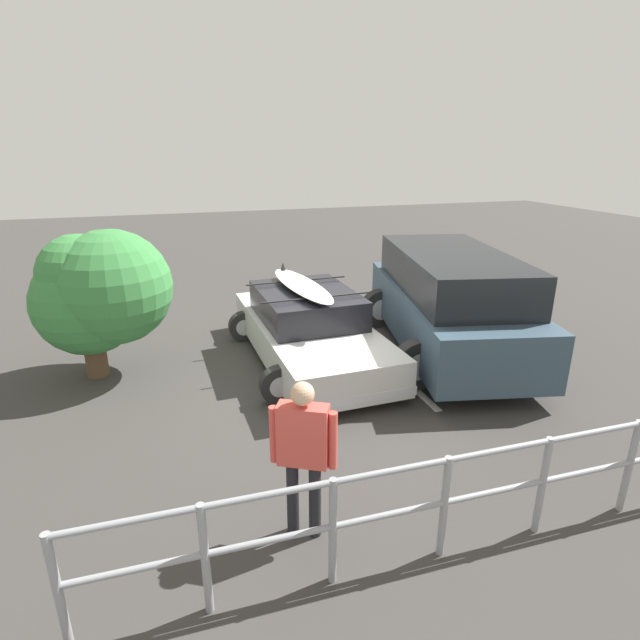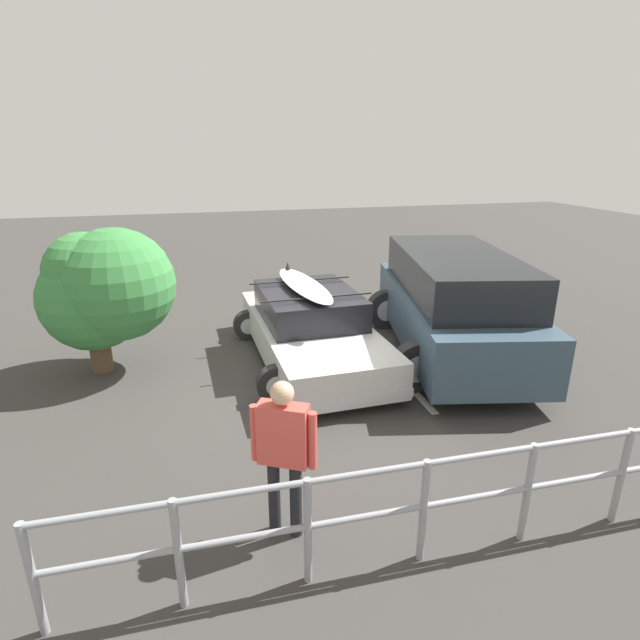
# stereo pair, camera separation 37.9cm
# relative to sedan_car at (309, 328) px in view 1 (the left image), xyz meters

# --- Properties ---
(ground_plane) EXTENTS (44.00, 44.00, 0.02)m
(ground_plane) POSITION_rel_sedan_car_xyz_m (0.04, 0.44, -0.59)
(ground_plane) COLOR #383533
(ground_plane) RESTS_ON ground
(parking_stripe) EXTENTS (0.12, 4.62, 0.00)m
(parking_stripe) POSITION_rel_sedan_car_xyz_m (-1.26, 0.05, -0.58)
(parking_stripe) COLOR silver
(parking_stripe) RESTS_ON ground
(sedan_car) EXTENTS (2.48, 4.35, 1.51)m
(sedan_car) POSITION_rel_sedan_car_xyz_m (0.00, 0.00, 0.00)
(sedan_car) COLOR silver
(sedan_car) RESTS_ON ground
(suv_car) EXTENTS (3.27, 5.06, 1.85)m
(suv_car) POSITION_rel_sedan_car_xyz_m (-2.51, 0.38, 0.37)
(suv_car) COLOR #334756
(suv_car) RESTS_ON ground
(person_bystander) EXTENTS (0.57, 0.38, 1.63)m
(person_bystander) POSITION_rel_sedan_car_xyz_m (1.23, 4.05, 0.40)
(person_bystander) COLOR black
(person_bystander) RESTS_ON ground
(railing_fence) EXTENTS (7.43, 0.19, 1.05)m
(railing_fence) POSITION_rel_sedan_car_xyz_m (-0.43, 4.70, 0.09)
(railing_fence) COLOR gray
(railing_fence) RESTS_ON ground
(bush_near_left) EXTENTS (2.17, 1.85, 2.40)m
(bush_near_left) POSITION_rel_sedan_car_xyz_m (3.35, -0.41, 0.86)
(bush_near_left) COLOR brown
(bush_near_left) RESTS_ON ground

